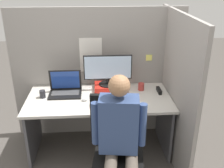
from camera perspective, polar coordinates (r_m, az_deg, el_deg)
cubicle_panel_back at (r=3.34m, az=-3.02°, el=2.11°), size 2.15×0.05×1.67m
cubicle_panel_right at (r=3.02m, az=13.48°, el=-0.98°), size 0.04×1.43×1.67m
desk at (r=3.09m, az=-2.77°, el=-5.66°), size 1.65×0.78×0.71m
paper_box at (r=3.20m, az=-0.88°, el=-0.62°), size 0.33×0.24×0.06m
monitor at (r=3.12m, az=-0.91°, el=3.20°), size 0.57×0.22×0.37m
laptop at (r=3.13m, az=-10.13°, el=-1.23°), size 0.38×0.26×0.28m
mouse at (r=2.94m, az=-5.98°, el=-3.36°), size 0.07×0.04×0.04m
stapler at (r=3.18m, az=10.19°, el=-1.40°), size 0.04×0.16×0.05m
carrot_toy at (r=2.80m, az=-4.50°, el=-4.76°), size 0.04×0.13×0.04m
office_chair at (r=2.57m, az=0.91°, el=-13.62°), size 0.54×0.59×0.99m
person at (r=2.31m, az=1.77°, el=-11.30°), size 0.48×0.46×1.29m
coffee_mug at (r=3.20m, az=6.36°, el=-0.57°), size 0.07×0.07×0.09m
pen_cup at (r=3.09m, az=-14.89°, el=-2.12°), size 0.06×0.06×0.09m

